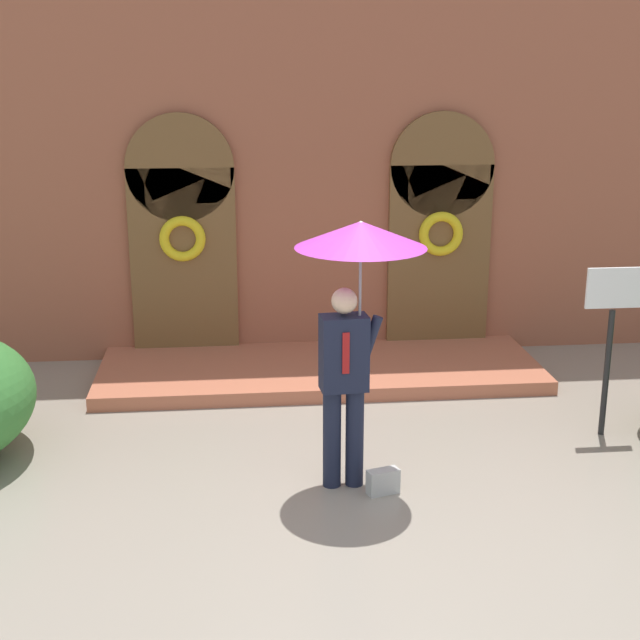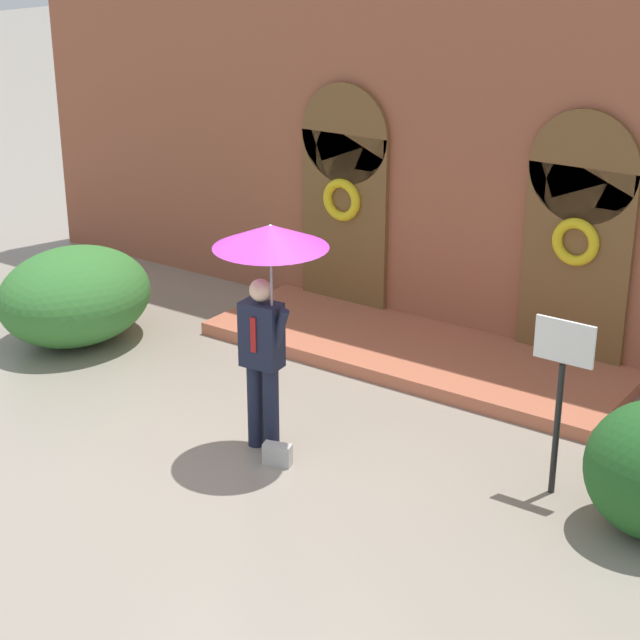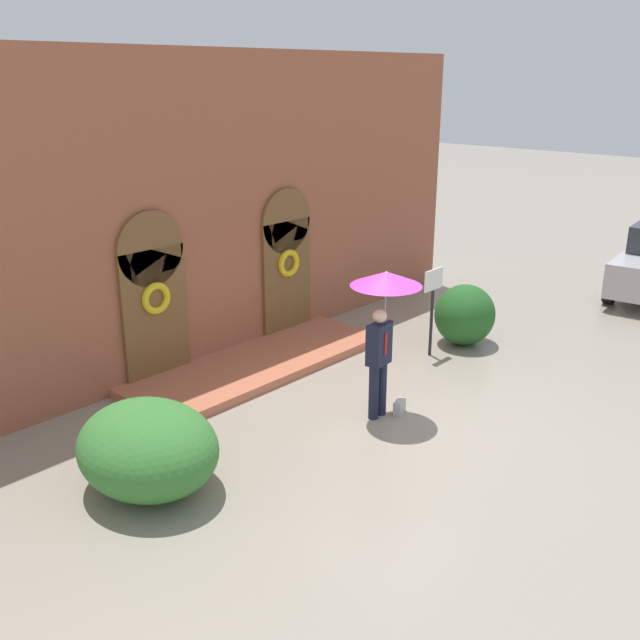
{
  "view_description": "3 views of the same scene",
  "coord_description": "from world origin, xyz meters",
  "px_view_note": "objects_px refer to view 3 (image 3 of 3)",
  "views": [
    {
      "loc": [
        -1.01,
        -6.93,
        3.6
      ],
      "look_at": [
        -0.14,
        1.7,
        1.1
      ],
      "focal_mm": 50.0,
      "sensor_mm": 36.0,
      "label": 1
    },
    {
      "loc": [
        5.9,
        -7.3,
        5.14
      ],
      "look_at": [
        -0.19,
        1.36,
        0.99
      ],
      "focal_mm": 60.0,
      "sensor_mm": 36.0,
      "label": 2
    },
    {
      "loc": [
        -8.24,
        -6.03,
        5.19
      ],
      "look_at": [
        -0.11,
        1.42,
        1.35
      ],
      "focal_mm": 40.0,
      "sensor_mm": 36.0,
      "label": 3
    }
  ],
  "objects_px": {
    "sign_post": "(433,298)",
    "shrub_right": "(465,315)",
    "shrub_left": "(148,448)",
    "person_with_umbrella": "(384,300)",
    "handbag": "(399,407)"
  },
  "relations": [
    {
      "from": "shrub_right",
      "to": "person_with_umbrella",
      "type": "bearing_deg",
      "value": -168.8
    },
    {
      "from": "handbag",
      "to": "shrub_right",
      "type": "xyz_separation_m",
      "value": [
        3.39,
        0.92,
        0.5
      ]
    },
    {
      "from": "shrub_left",
      "to": "sign_post",
      "type": "bearing_deg",
      "value": -0.42
    },
    {
      "from": "sign_post",
      "to": "shrub_left",
      "type": "relative_size",
      "value": 0.85
    },
    {
      "from": "handbag",
      "to": "shrub_left",
      "type": "distance_m",
      "value": 4.16
    },
    {
      "from": "person_with_umbrella",
      "to": "shrub_left",
      "type": "xyz_separation_m",
      "value": [
        -3.76,
        0.9,
        -1.32
      ]
    },
    {
      "from": "person_with_umbrella",
      "to": "shrub_left",
      "type": "height_order",
      "value": "person_with_umbrella"
    },
    {
      "from": "sign_post",
      "to": "shrub_left",
      "type": "height_order",
      "value": "sign_post"
    },
    {
      "from": "handbag",
      "to": "shrub_right",
      "type": "bearing_deg",
      "value": -1.52
    },
    {
      "from": "shrub_left",
      "to": "shrub_right",
      "type": "height_order",
      "value": "shrub_right"
    },
    {
      "from": "sign_post",
      "to": "shrub_right",
      "type": "bearing_deg",
      "value": -8.04
    },
    {
      "from": "person_with_umbrella",
      "to": "handbag",
      "type": "distance_m",
      "value": 1.83
    },
    {
      "from": "sign_post",
      "to": "shrub_right",
      "type": "height_order",
      "value": "sign_post"
    },
    {
      "from": "shrub_left",
      "to": "shrub_right",
      "type": "bearing_deg",
      "value": -1.44
    },
    {
      "from": "handbag",
      "to": "sign_post",
      "type": "bearing_deg",
      "value": 7.0
    }
  ]
}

